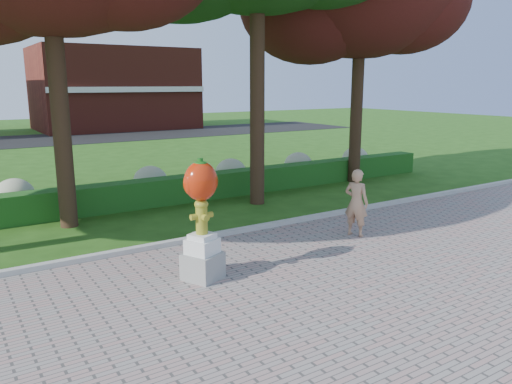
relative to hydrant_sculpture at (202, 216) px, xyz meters
The scene contains 8 objects.
ground 1.67m from the hydrant_sculpture, 49.11° to the right, with size 100.00×100.00×0.00m, color #224B12.
curb 2.57m from the hydrant_sculpture, 71.53° to the left, with size 40.00×0.18×0.15m, color #ADADA5.
lawn_hedge 6.27m from the hydrant_sculpture, 83.31° to the left, with size 24.00×0.70×0.80m, color #1E4E16.
hydrangea_row 7.31m from the hydrant_sculpture, 79.76° to the left, with size 20.10×1.10×0.99m.
street 27.20m from the hydrant_sculpture, 88.48° to the left, with size 50.00×8.00×0.02m, color black.
building_right 34.35m from the hydrant_sculpture, 75.26° to the left, with size 12.00×8.00×6.40m, color maroon.
hydrant_sculpture is the anchor object (origin of this frame).
woman 4.38m from the hydrant_sculpture, ahead, with size 0.59×0.39×1.63m, color tan.
Camera 1 is at (-4.66, -7.15, 3.64)m, focal length 35.00 mm.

